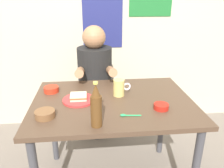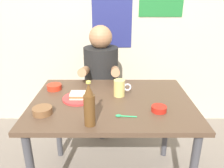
% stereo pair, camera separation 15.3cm
% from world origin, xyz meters
% --- Properties ---
extents(wall_back, '(4.40, 0.09, 2.60)m').
position_xyz_m(wall_back, '(0.00, 1.05, 1.30)').
color(wall_back, '#BCB299').
rests_on(wall_back, ground).
extents(dining_table, '(1.10, 0.80, 0.74)m').
position_xyz_m(dining_table, '(0.00, 0.00, 0.65)').
color(dining_table, '#4C3828').
rests_on(dining_table, ground).
extents(stool, '(0.34, 0.34, 0.45)m').
position_xyz_m(stool, '(-0.10, 0.63, 0.35)').
color(stool, '#4C4C51').
rests_on(stool, ground).
extents(person_seated, '(0.33, 0.56, 0.72)m').
position_xyz_m(person_seated, '(-0.10, 0.62, 0.77)').
color(person_seated, black).
rests_on(person_seated, stool).
extents(plate_orange, '(0.22, 0.22, 0.01)m').
position_xyz_m(plate_orange, '(-0.23, 0.01, 0.75)').
color(plate_orange, red).
rests_on(plate_orange, dining_table).
extents(sandwich, '(0.11, 0.09, 0.04)m').
position_xyz_m(sandwich, '(-0.23, 0.01, 0.77)').
color(sandwich, beige).
rests_on(sandwich, plate_orange).
extents(beer_mug, '(0.13, 0.08, 0.12)m').
position_xyz_m(beer_mug, '(0.05, 0.07, 0.80)').
color(beer_mug, '#D1BC66').
rests_on(beer_mug, dining_table).
extents(beer_bottle, '(0.06, 0.06, 0.26)m').
position_xyz_m(beer_bottle, '(-0.12, -0.32, 0.86)').
color(beer_bottle, '#593819').
rests_on(beer_bottle, dining_table).
extents(condiment_bowl_brown, '(0.12, 0.12, 0.04)m').
position_xyz_m(condiment_bowl_brown, '(-0.43, -0.19, 0.76)').
color(condiment_bowl_brown, brown).
rests_on(condiment_bowl_brown, dining_table).
extents(sauce_bowl_chili, '(0.11, 0.11, 0.04)m').
position_xyz_m(sauce_bowl_chili, '(-0.44, 0.19, 0.76)').
color(sauce_bowl_chili, red).
rests_on(sauce_bowl_chili, dining_table).
extents(sambal_bowl_red, '(0.10, 0.10, 0.03)m').
position_xyz_m(sambal_bowl_red, '(0.29, -0.16, 0.76)').
color(sambal_bowl_red, '#B21E14').
rests_on(sambal_bowl_red, dining_table).
extents(spoon, '(0.13, 0.03, 0.01)m').
position_xyz_m(spoon, '(0.06, -0.23, 0.75)').
color(spoon, '#26A559').
rests_on(spoon, dining_table).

